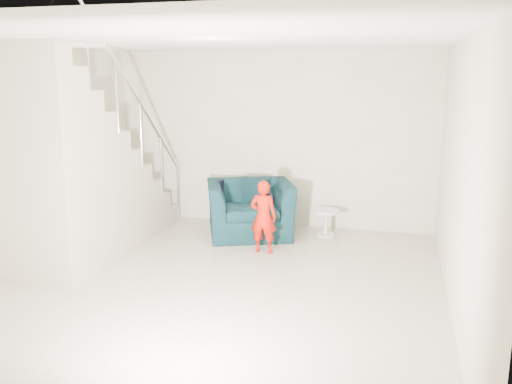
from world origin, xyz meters
TOP-DOWN VIEW (x-y plane):
  - floor at (0.00, 0.00)m, footprint 5.50×5.50m
  - ceiling at (0.00, 0.00)m, footprint 5.50×5.50m
  - back_wall at (0.00, 2.75)m, footprint 5.00×0.00m
  - front_wall at (0.00, -2.75)m, footprint 5.00×0.00m
  - left_wall at (-2.50, 0.00)m, footprint 0.00×5.50m
  - right_wall at (2.50, 0.00)m, footprint 0.00×5.50m
  - armchair at (-0.17, 2.06)m, footprint 1.53×1.44m
  - toddler at (0.22, 1.32)m, footprint 0.36×0.24m
  - side_table at (0.92, 2.30)m, footprint 0.40×0.40m
  - staircase at (-2.00, 0.55)m, footprint 1.02×3.03m
  - cushion at (-0.16, 2.30)m, footprint 0.40×0.19m
  - throw at (-0.66, 1.99)m, footprint 0.05×0.51m
  - phone at (0.30, 1.32)m, footprint 0.03×0.05m

SIDE VIEW (x-z plane):
  - floor at x=0.00m, z-range 0.00..0.00m
  - side_table at x=0.92m, z-range 0.07..0.46m
  - armchair at x=-0.17m, z-range 0.00..0.80m
  - toddler at x=0.22m, z-range 0.00..0.98m
  - throw at x=-0.66m, z-range 0.21..0.79m
  - cushion at x=-0.16m, z-range 0.44..0.83m
  - phone at x=0.30m, z-range 0.81..0.91m
  - staircase at x=-2.00m, z-range -0.86..2.76m
  - left_wall at x=-2.50m, z-range -1.40..4.10m
  - right_wall at x=2.50m, z-range -1.40..4.10m
  - back_wall at x=0.00m, z-range -1.15..3.85m
  - front_wall at x=0.00m, z-range -1.15..3.85m
  - ceiling at x=0.00m, z-range 2.70..2.70m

